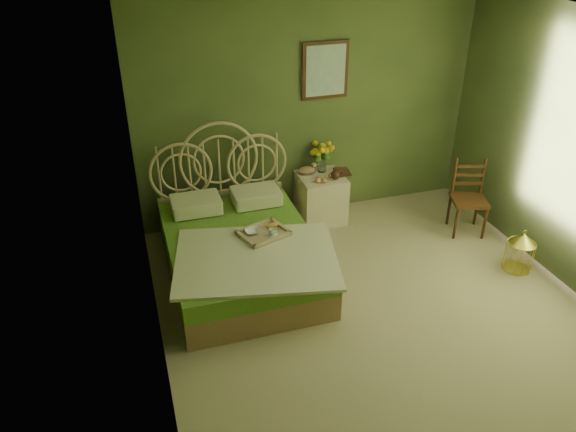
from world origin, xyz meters
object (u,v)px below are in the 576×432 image
object	(u,v)px
bed	(240,250)
birdcage	(520,252)
nightstand	(321,192)
chair	(467,192)

from	to	relation	value
bed	birdcage	world-z (taller)	bed
nightstand	birdcage	distance (m)	2.30
chair	birdcage	world-z (taller)	chair
chair	birdcage	bearing A→B (deg)	-65.94
bed	nightstand	xyz separation A→B (m)	(1.18, 0.84, 0.06)
bed	birdcage	size ratio (longest dim) A/B	5.01
bed	chair	distance (m)	2.71
bed	nightstand	distance (m)	1.45
nightstand	birdcage	world-z (taller)	nightstand
bed	birdcage	xyz separation A→B (m)	(2.80, -0.78, -0.08)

